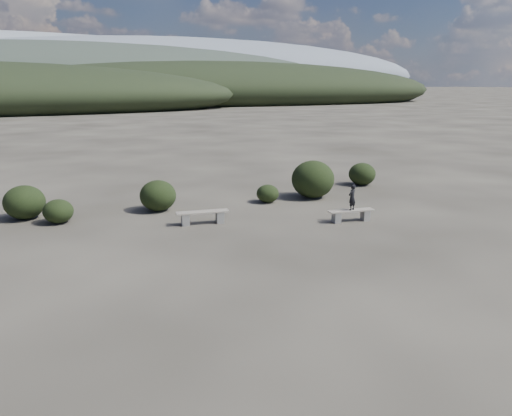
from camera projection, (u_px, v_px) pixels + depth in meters
name	position (u px, v px, depth m)	size (l,w,h in m)	color
ground	(327.00, 280.00, 12.54)	(1200.00, 1200.00, 0.00)	#2B2721
bench_left	(203.00, 216.00, 17.46)	(1.87, 0.59, 0.46)	slate
bench_right	(351.00, 214.00, 17.79)	(1.72, 0.54, 0.42)	slate
seated_person	(352.00, 197.00, 17.64)	(0.34, 0.22, 0.92)	black
shrub_a	(58.00, 211.00, 17.55)	(1.04, 1.04, 0.85)	black
shrub_b	(158.00, 196.00, 19.22)	(1.39, 1.39, 1.20)	black
shrub_c	(268.00, 194.00, 20.63)	(0.93, 0.93, 0.74)	black
shrub_d	(313.00, 179.00, 21.40)	(1.84, 1.84, 1.61)	black
shrub_e	(362.00, 174.00, 24.15)	(1.29, 1.29, 1.08)	black
shrub_f	(24.00, 202.00, 18.06)	(1.46, 1.46, 1.23)	black
mountain_ridges	(41.00, 74.00, 311.24)	(500.00, 400.00, 56.00)	black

